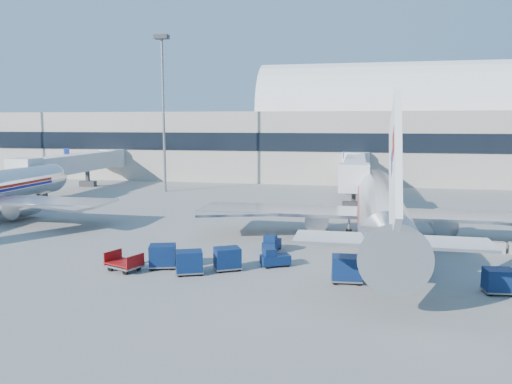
% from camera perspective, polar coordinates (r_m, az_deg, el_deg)
% --- Properties ---
extents(ground, '(260.00, 260.00, 0.00)m').
position_cam_1_polar(ground, '(41.35, 0.06, -6.32)').
color(ground, gray).
rests_on(ground, ground).
extents(terminal, '(170.00, 28.15, 21.00)m').
position_cam_1_polar(terminal, '(97.69, -1.17, 6.39)').
color(terminal, '#B2AA9E').
rests_on(terminal, ground).
extents(airliner_main, '(32.00, 37.26, 12.07)m').
position_cam_1_polar(airliner_main, '(44.40, 14.01, -1.70)').
color(airliner_main, silver).
rests_on(airliner_main, ground).
extents(jetbridge_near, '(4.40, 27.50, 6.25)m').
position_cam_1_polar(jetbridge_near, '(70.34, 11.25, 2.69)').
color(jetbridge_near, silver).
rests_on(jetbridge_near, ground).
extents(jetbridge_mid, '(4.40, 27.50, 6.25)m').
position_cam_1_polar(jetbridge_mid, '(82.16, -19.53, 3.13)').
color(jetbridge_mid, silver).
rests_on(jetbridge_mid, ground).
extents(mast_west, '(2.00, 1.20, 22.60)m').
position_cam_1_polar(mast_west, '(74.86, -10.59, 11.35)').
color(mast_west, slate).
rests_on(mast_west, ground).
extents(barrier_near, '(3.00, 0.55, 0.90)m').
position_cam_1_polar(barrier_near, '(43.54, 24.66, -5.71)').
color(barrier_near, '#9E9E96').
rests_on(barrier_near, ground).
extents(tug_lead, '(2.30, 1.87, 1.34)m').
position_cam_1_polar(tug_lead, '(35.86, 2.09, -7.55)').
color(tug_lead, '#091B44').
rests_on(tug_lead, ground).
extents(tug_right, '(2.81, 2.29, 1.64)m').
position_cam_1_polar(tug_right, '(35.73, 16.67, -7.72)').
color(tug_right, '#091B44').
rests_on(tug_right, ground).
extents(tug_left, '(1.26, 2.24, 1.40)m').
position_cam_1_polar(tug_left, '(39.90, 1.77, -5.90)').
color(tug_left, '#091B44').
rests_on(tug_left, ground).
extents(cart_train_a, '(2.25, 2.09, 1.60)m').
position_cam_1_polar(cart_train_a, '(34.93, -3.29, -7.57)').
color(cart_train_a, '#091B44').
rests_on(cart_train_a, ground).
extents(cart_train_b, '(2.21, 1.97, 1.61)m').
position_cam_1_polar(cart_train_b, '(34.27, -7.62, -7.93)').
color(cart_train_b, '#091B44').
rests_on(cart_train_b, ground).
extents(cart_train_c, '(2.24, 1.94, 1.67)m').
position_cam_1_polar(cart_train_c, '(35.95, -10.62, -7.18)').
color(cart_train_c, '#091B44').
rests_on(cart_train_c, ground).
extents(cart_solo_near, '(2.07, 1.65, 1.73)m').
position_cam_1_polar(cart_solo_near, '(32.81, 10.32, -8.60)').
color(cart_solo_near, '#091B44').
rests_on(cart_solo_near, ground).
extents(cart_solo_far, '(1.86, 1.50, 1.52)m').
position_cam_1_polar(cart_solo_far, '(33.62, 26.00, -9.08)').
color(cart_solo_far, '#091B44').
rests_on(cart_solo_far, ground).
extents(cart_open_red, '(2.77, 2.38, 0.63)m').
position_cam_1_polar(cart_open_red, '(36.03, -14.78, -8.01)').
color(cart_open_red, slate).
rests_on(cart_open_red, ground).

